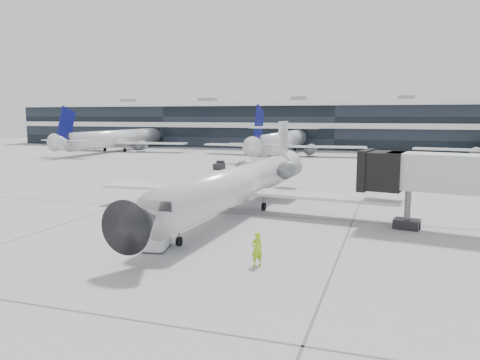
% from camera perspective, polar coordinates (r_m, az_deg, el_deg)
% --- Properties ---
extents(ground, '(220.00, 220.00, 0.00)m').
position_cam_1_polar(ground, '(38.05, -1.66, -4.01)').
color(ground, gray).
rests_on(ground, ground).
extents(terminal, '(170.00, 22.00, 10.00)m').
position_cam_1_polar(terminal, '(117.72, 12.09, 6.35)').
color(terminal, black).
rests_on(terminal, ground).
extents(bg_jet_left, '(32.00, 40.00, 9.60)m').
position_cam_1_polar(bg_jet_left, '(107.18, -14.44, 3.47)').
color(bg_jet_left, silver).
rests_on(bg_jet_left, ground).
extents(bg_jet_center, '(32.00, 40.00, 9.60)m').
position_cam_1_polar(bg_jet_center, '(92.68, 5.26, 3.02)').
color(bg_jet_center, silver).
rests_on(bg_jet_center, ground).
extents(regional_jet, '(25.08, 31.27, 7.22)m').
position_cam_1_polar(regional_jet, '(37.97, 0.17, -0.26)').
color(regional_jet, silver).
rests_on(regional_jet, ground).
extents(ramp_worker, '(0.78, 0.77, 1.81)m').
position_cam_1_polar(ramp_worker, '(24.78, 2.07, -8.40)').
color(ramp_worker, '#A7DB17').
rests_on(ramp_worker, ground).
extents(baggage_tug, '(1.69, 2.36, 1.36)m').
position_cam_1_polar(baggage_tug, '(28.36, -10.10, -7.03)').
color(baggage_tug, white).
rests_on(baggage_tug, ground).
extents(traffic_cone, '(0.52, 0.52, 0.60)m').
position_cam_1_polar(traffic_cone, '(52.23, 2.46, -0.43)').
color(traffic_cone, orange).
rests_on(traffic_cone, ground).
extents(far_tug, '(1.31, 2.04, 1.24)m').
position_cam_1_polar(far_tug, '(68.41, -2.53, 1.78)').
color(far_tug, black).
rests_on(far_tug, ground).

